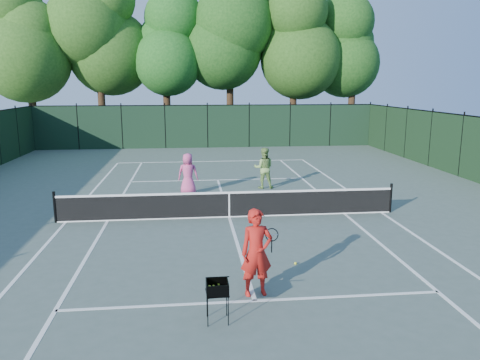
{
  "coord_description": "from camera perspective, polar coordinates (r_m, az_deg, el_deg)",
  "views": [
    {
      "loc": [
        -1.31,
        -15.54,
        4.55
      ],
      "look_at": [
        0.49,
        1.0,
        1.1
      ],
      "focal_mm": 35.0,
      "sensor_mm": 36.0,
      "label": 1
    }
  ],
  "objects": [
    {
      "name": "service_line_far",
      "position": [
        22.45,
        -2.72,
        0.01
      ],
      "size": [
        8.23,
        0.1,
        0.01
      ],
      "primitive_type": "cube",
      "color": "white",
      "rests_on": "ground"
    },
    {
      "name": "service_line_near",
      "position": [
        10.29,
        1.83,
        -14.5
      ],
      "size": [
        8.23,
        0.1,
        0.01
      ],
      "primitive_type": "cube",
      "color": "white",
      "rests_on": "ground"
    },
    {
      "name": "tennis_net",
      "position": [
        16.12,
        -1.33,
        -2.93
      ],
      "size": [
        11.69,
        0.09,
        1.06
      ],
      "color": "black",
      "rests_on": "ground"
    },
    {
      "name": "player_pink",
      "position": [
        19.53,
        -6.36,
        0.76
      ],
      "size": [
        0.88,
        0.61,
        1.72
      ],
      "rotation": [
        0.0,
        0.0,
        3.06
      ],
      "color": "#D14985",
      "rests_on": "ground"
    },
    {
      "name": "ground",
      "position": [
        16.25,
        -1.33,
        -4.55
      ],
      "size": [
        90.0,
        90.0,
        0.0
      ],
      "primitive_type": "plane",
      "color": "#4A5A51",
      "rests_on": "ground"
    },
    {
      "name": "coach",
      "position": [
        10.22,
        2.04,
        -8.83
      ],
      "size": [
        0.93,
        0.73,
        1.93
      ],
      "rotation": [
        0.0,
        0.0,
        0.13
      ],
      "color": "red",
      "rests_on": "ground"
    },
    {
      "name": "tree_1",
      "position": [
        38.36,
        -17.01,
        17.42
      ],
      "size": [
        6.8,
        6.8,
        13.98
      ],
      "color": "black",
      "rests_on": "ground"
    },
    {
      "name": "loose_ball_midcourt",
      "position": [
        11.52,
        0.66,
        -11.37
      ],
      "size": [
        0.07,
        0.07,
        0.07
      ],
      "primitive_type": "sphere",
      "color": "#CFE52F",
      "rests_on": "ground"
    },
    {
      "name": "tree_5",
      "position": [
        40.05,
        13.77,
        15.92
      ],
      "size": [
        5.8,
        5.8,
        12.23
      ],
      "color": "black",
      "rests_on": "ground"
    },
    {
      "name": "sideline_singles_left",
      "position": [
        16.43,
        -15.82,
        -4.81
      ],
      "size": [
        0.1,
        23.77,
        0.01
      ],
      "primitive_type": "cube",
      "color": "white",
      "rests_on": "ground"
    },
    {
      "name": "loose_ball_near_cart",
      "position": [
        12.23,
        6.78,
        -10.05
      ],
      "size": [
        0.07,
        0.07,
        0.07
      ],
      "primitive_type": "sphere",
      "color": "yellow",
      "rests_on": "ground"
    },
    {
      "name": "center_service_line",
      "position": [
        16.25,
        -1.33,
        -4.54
      ],
      "size": [
        0.1,
        12.8,
        0.01
      ],
      "primitive_type": "cube",
      "color": "white",
      "rests_on": "ground"
    },
    {
      "name": "player_green",
      "position": [
        20.56,
        2.92,
        1.48
      ],
      "size": [
        0.94,
        0.77,
        1.8
      ],
      "rotation": [
        0.0,
        0.0,
        3.04
      ],
      "color": "#7DA753",
      "rests_on": "ground"
    },
    {
      "name": "tree_4",
      "position": [
        38.23,
        6.67,
        17.03
      ],
      "size": [
        6.2,
        6.2,
        12.97
      ],
      "color": "black",
      "rests_on": "ground"
    },
    {
      "name": "sideline_doubles_left",
      "position": [
        16.72,
        -20.47,
        -4.83
      ],
      "size": [
        0.1,
        23.77,
        0.01
      ],
      "primitive_type": "cube",
      "color": "white",
      "rests_on": "ground"
    },
    {
      "name": "fence_far",
      "position": [
        33.71,
        -3.97,
        6.49
      ],
      "size": [
        24.0,
        0.05,
        3.0
      ],
      "primitive_type": "cube",
      "color": "black",
      "rests_on": "ground"
    },
    {
      "name": "sideline_singles_right",
      "position": [
        17.08,
        12.6,
        -4.02
      ],
      "size": [
        0.1,
        23.77,
        0.01
      ],
      "primitive_type": "cube",
      "color": "white",
      "rests_on": "ground"
    },
    {
      "name": "sideline_doubles_right",
      "position": [
        17.56,
        16.84,
        -3.81
      ],
      "size": [
        0.1,
        23.77,
        0.01
      ],
      "primitive_type": "cube",
      "color": "white",
      "rests_on": "ground"
    },
    {
      "name": "baseline_far",
      "position": [
        27.83,
        -3.42,
        2.29
      ],
      "size": [
        10.97,
        0.1,
        0.01
      ],
      "primitive_type": "cube",
      "color": "white",
      "rests_on": "ground"
    },
    {
      "name": "tree_0",
      "position": [
        39.01,
        -24.62,
        16.0
      ],
      "size": [
        6.4,
        6.4,
        13.14
      ],
      "color": "black",
      "rests_on": "ground"
    },
    {
      "name": "tree_2",
      "position": [
        37.51,
        -9.14,
        16.43
      ],
      "size": [
        6.0,
        6.0,
        12.4
      ],
      "color": "black",
      "rests_on": "ground"
    },
    {
      "name": "tree_3",
      "position": [
        38.25,
        -1.26,
        18.4
      ],
      "size": [
        7.0,
        7.0,
        14.45
      ],
      "color": "black",
      "rests_on": "ground"
    },
    {
      "name": "ball_hopper",
      "position": [
        9.23,
        -2.8,
        -13.0
      ],
      "size": [
        0.45,
        0.45,
        0.83
      ],
      "rotation": [
        0.0,
        0.0,
        0.05
      ],
      "color": "black",
      "rests_on": "ground"
    }
  ]
}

